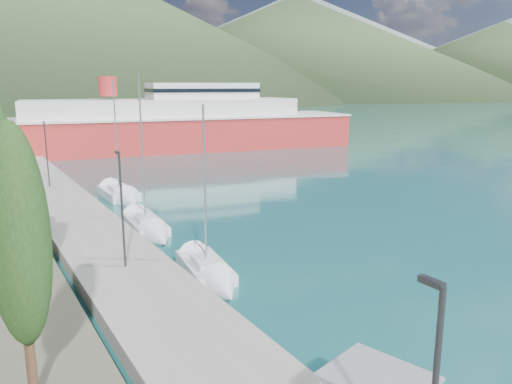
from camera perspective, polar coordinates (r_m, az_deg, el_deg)
ground at (r=133.83m, az=-24.05°, el=6.77°), size 1400.00×1400.00×0.00m
quay at (r=40.30m, az=-20.15°, el=-2.60°), size 5.00×88.00×0.80m
hills_far at (r=653.31m, az=-17.75°, el=17.52°), size 1480.00×900.00×180.00m
hills_near at (r=403.37m, az=-14.89°, el=17.33°), size 1010.00×520.00×115.00m
lamp_posts at (r=27.99m, az=-16.01°, el=-0.83°), size 0.15×44.76×6.06m
sailboat_near at (r=26.38m, az=-4.80°, el=-9.86°), size 3.04×7.17×9.98m
sailboat_mid at (r=35.18m, az=-11.83°, el=-4.37°), size 2.70×8.33×11.81m
sailboat_far at (r=45.81m, az=-14.80°, el=-0.63°), size 2.54×7.89×11.58m
ferry at (r=80.46m, az=-10.20°, el=7.34°), size 61.56×21.75×11.98m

